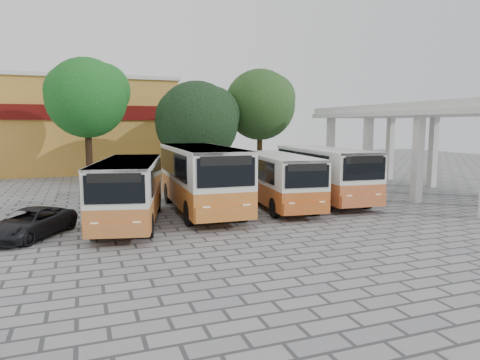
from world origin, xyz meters
name	(u,v)px	position (x,y,z in m)	size (l,w,h in m)	color
ground	(304,220)	(0.00, 0.00, 0.00)	(90.00, 90.00, 0.00)	slate
terminal_shelter	(429,113)	(10.50, 4.00, 4.91)	(6.80, 15.80, 5.40)	silver
shophouse_block	(59,125)	(-11.00, 25.99, 4.16)	(20.40, 10.40, 8.30)	#C48A33
bus_far_left	(129,187)	(-7.31, 1.99, 1.57)	(3.89, 7.91, 2.71)	#B7672D
bus_centre_left	(201,174)	(-3.76, 3.51, 1.82)	(2.96, 8.82, 3.15)	#C16A24
bus_centre_right	(278,177)	(0.23, 3.19, 1.56)	(3.07, 7.67, 2.69)	#B3521B
bus_far_right	(324,171)	(3.34, 3.93, 1.69)	(3.12, 8.28, 2.92)	#B85A2C
tree_left	(87,95)	(-8.60, 15.19, 6.21)	(5.74, 5.46, 8.77)	black
tree_middle	(198,120)	(-1.11, 14.13, 4.55)	(6.34, 6.03, 7.37)	#463018
tree_right	(261,102)	(4.32, 15.23, 5.97)	(5.85, 5.57, 8.57)	#4B3419
parked_car	(30,223)	(-11.07, 1.01, 0.54)	(1.79, 3.89, 1.08)	black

